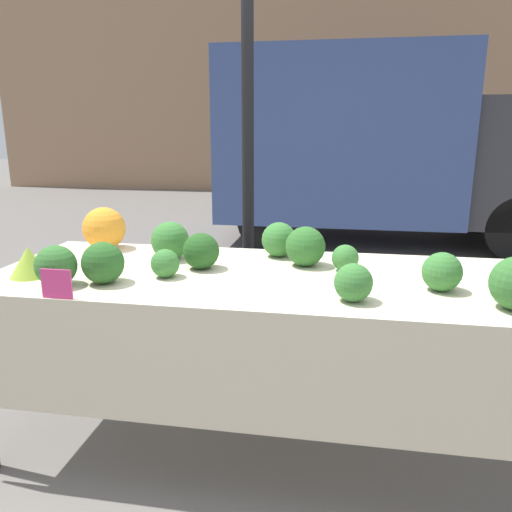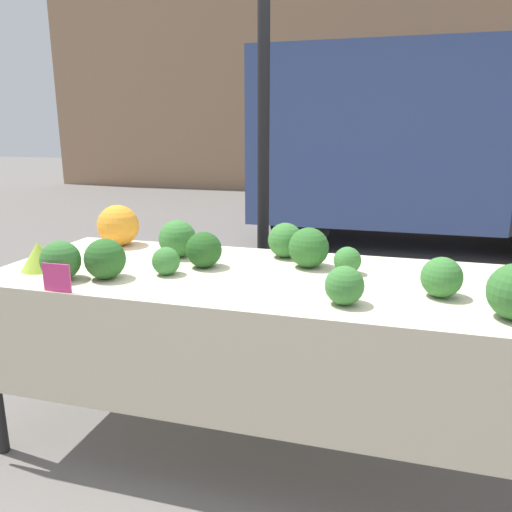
% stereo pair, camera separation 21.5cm
% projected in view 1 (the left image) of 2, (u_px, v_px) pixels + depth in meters
% --- Properties ---
extents(ground_plane, '(40.00, 40.00, 0.00)m').
position_uv_depth(ground_plane, '(256.00, 439.00, 2.37)').
color(ground_plane, slate).
extents(building_facade, '(16.00, 0.60, 5.29)m').
position_uv_depth(building_facade, '(331.00, 72.00, 11.04)').
color(building_facade, '#9E7A5B').
rests_on(building_facade, ground_plane).
extents(tent_pole, '(0.07, 0.07, 2.73)m').
position_uv_depth(tent_pole, '(248.00, 141.00, 2.89)').
color(tent_pole, black).
rests_on(tent_pole, ground_plane).
extents(parked_truck, '(4.27, 2.03, 2.34)m').
position_uv_depth(parked_truck, '(381.00, 144.00, 6.33)').
color(parked_truck, '#384C84').
rests_on(parked_truck, ground_plane).
extents(market_table, '(2.30, 0.91, 0.82)m').
position_uv_depth(market_table, '(253.00, 298.00, 2.13)').
color(market_table, beige).
rests_on(market_table, ground_plane).
extents(orange_cauliflower, '(0.22, 0.22, 0.22)m').
position_uv_depth(orange_cauliflower, '(104.00, 228.00, 2.59)').
color(orange_cauliflower, orange).
rests_on(orange_cauliflower, market_table).
extents(romanesco_head, '(0.16, 0.16, 0.13)m').
position_uv_depth(romanesco_head, '(29.00, 262.00, 2.12)').
color(romanesco_head, '#93B238').
rests_on(romanesco_head, market_table).
extents(broccoli_head_1, '(0.18, 0.18, 0.18)m').
position_uv_depth(broccoli_head_1, '(170.00, 241.00, 2.39)').
color(broccoli_head_1, '#387533').
rests_on(broccoli_head_1, market_table).
extents(broccoli_head_2, '(0.14, 0.14, 0.14)m').
position_uv_depth(broccoli_head_2, '(353.00, 283.00, 1.81)').
color(broccoli_head_2, '#387533').
rests_on(broccoli_head_2, market_table).
extents(broccoli_head_3, '(0.12, 0.12, 0.12)m').
position_uv_depth(broccoli_head_3, '(345.00, 258.00, 2.20)').
color(broccoli_head_3, '#387533').
rests_on(broccoli_head_3, market_table).
extents(broccoli_head_4, '(0.18, 0.18, 0.18)m').
position_uv_depth(broccoli_head_4, '(305.00, 246.00, 2.28)').
color(broccoli_head_4, '#2D6628').
rests_on(broccoli_head_4, market_table).
extents(broccoli_head_5, '(0.16, 0.16, 0.16)m').
position_uv_depth(broccoli_head_5, '(201.00, 251.00, 2.23)').
color(broccoli_head_5, '#23511E').
rests_on(broccoli_head_5, market_table).
extents(broccoli_head_6, '(0.12, 0.12, 0.12)m').
position_uv_depth(broccoli_head_6, '(165.00, 263.00, 2.10)').
color(broccoli_head_6, '#387533').
rests_on(broccoli_head_6, market_table).
extents(broccoli_head_7, '(0.17, 0.17, 0.17)m').
position_uv_depth(broccoli_head_7, '(279.00, 240.00, 2.44)').
color(broccoli_head_7, '#387533').
rests_on(broccoli_head_7, market_table).
extents(broccoli_head_8, '(0.15, 0.15, 0.15)m').
position_uv_depth(broccoli_head_8, '(442.00, 272.00, 1.93)').
color(broccoli_head_8, '#387533').
rests_on(broccoli_head_8, market_table).
extents(broccoli_head_9, '(0.17, 0.17, 0.17)m').
position_uv_depth(broccoli_head_9, '(56.00, 266.00, 1.99)').
color(broccoli_head_9, '#336B2D').
rests_on(broccoli_head_9, market_table).
extents(broccoli_head_10, '(0.17, 0.17, 0.17)m').
position_uv_depth(broccoli_head_10, '(103.00, 263.00, 2.02)').
color(broccoli_head_10, '#285B23').
rests_on(broccoli_head_10, market_table).
extents(price_sign, '(0.12, 0.01, 0.11)m').
position_uv_depth(price_sign, '(57.00, 284.00, 1.84)').
color(price_sign, '#E53D84').
rests_on(price_sign, market_table).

